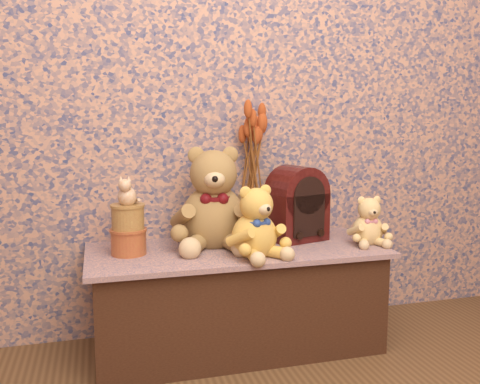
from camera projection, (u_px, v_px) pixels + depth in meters
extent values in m
cube|color=#374371|center=(222.00, 39.00, 2.26)|extent=(3.00, 0.10, 2.60)
cube|color=navy|center=(237.00, 298.00, 2.18)|extent=(1.21, 0.52, 0.43)
cylinder|color=tan|center=(251.00, 215.00, 2.33)|extent=(0.15, 0.15, 0.20)
cylinder|color=#BD7A37|center=(129.00, 242.00, 2.04)|extent=(0.17, 0.17, 0.10)
cylinder|color=tan|center=(128.00, 217.00, 2.02)|extent=(0.14, 0.14, 0.10)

